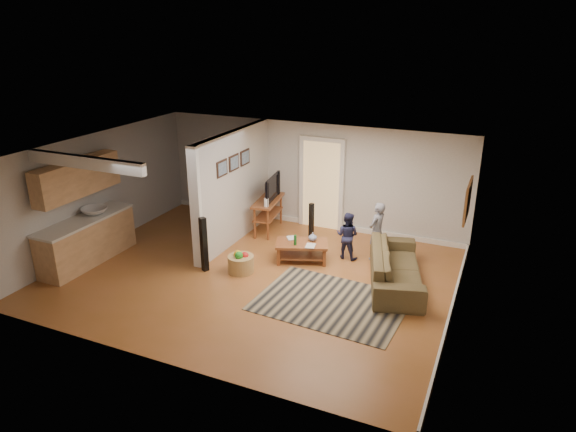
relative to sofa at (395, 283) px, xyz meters
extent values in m
plane|color=brown|center=(-2.60, -0.79, 0.00)|extent=(7.50, 7.50, 0.00)
cube|color=#B5B2AD|center=(-2.60, 2.21, 1.25)|extent=(7.50, 0.04, 2.50)
cube|color=#B5B2AD|center=(-6.35, -0.79, 1.25)|extent=(0.04, 6.00, 2.50)
cube|color=#B5B2AD|center=(1.15, -0.79, 1.25)|extent=(0.04, 6.00, 2.50)
cube|color=white|center=(-2.60, -0.79, 2.50)|extent=(7.50, 6.00, 0.04)
cube|color=#B5B2AD|center=(-3.80, 0.66, 1.25)|extent=(0.15, 3.10, 2.50)
cube|color=white|center=(-3.80, -0.89, 1.25)|extent=(0.22, 0.10, 2.50)
cube|color=white|center=(-2.60, 2.18, 0.06)|extent=(7.50, 0.04, 0.12)
cube|color=white|center=(1.12, -0.79, 0.06)|extent=(0.04, 6.00, 0.12)
cube|color=#D8B272|center=(-2.30, 2.15, 1.05)|extent=(0.90, 0.06, 2.10)
cube|color=#A4774B|center=(-6.03, -1.59, 0.45)|extent=(0.60, 2.20, 0.90)
cube|color=beige|center=(-6.03, -1.59, 0.92)|extent=(0.64, 2.24, 0.05)
cube|color=#A4774B|center=(-6.05, -1.59, 1.80)|extent=(0.35, 2.00, 0.70)
imported|color=silver|center=(-6.03, -1.29, 0.94)|extent=(0.54, 0.54, 0.19)
cube|color=black|center=(-3.71, 0.01, 1.85)|extent=(0.03, 0.40, 0.34)
cube|color=black|center=(-3.71, 0.51, 1.85)|extent=(0.03, 0.40, 0.34)
cube|color=black|center=(-3.71, 1.01, 1.85)|extent=(0.03, 0.40, 0.34)
cube|color=brown|center=(1.11, 0.21, 1.75)|extent=(0.04, 0.90, 0.68)
cube|color=black|center=(-0.87, -1.18, 0.01)|extent=(2.68, 2.04, 0.01)
imported|color=#483F24|center=(0.00, 0.00, 0.00)|extent=(1.51, 2.48, 0.68)
cube|color=brown|center=(-2.00, 0.20, 0.39)|extent=(1.21, 0.95, 0.05)
cube|color=silver|center=(-2.00, 0.20, 0.39)|extent=(0.75, 0.58, 0.02)
cube|color=brown|center=(-2.00, 0.20, 0.13)|extent=(1.09, 0.83, 0.03)
cube|color=brown|center=(-2.35, -0.20, 0.19)|extent=(0.08, 0.08, 0.39)
cube|color=brown|center=(-1.48, 0.13, 0.19)|extent=(0.08, 0.08, 0.39)
cube|color=brown|center=(-2.52, 0.26, 0.19)|extent=(0.08, 0.08, 0.39)
cube|color=brown|center=(-1.65, 0.59, 0.19)|extent=(0.08, 0.08, 0.39)
imported|color=navy|center=(-1.83, 0.37, 0.41)|extent=(0.23, 0.23, 0.19)
cylinder|color=#14571C|center=(-2.08, 0.03, 0.52)|extent=(0.06, 0.06, 0.21)
imported|color=#998C4C|center=(-2.34, 0.24, 0.41)|extent=(0.28, 0.29, 0.02)
imported|color=#66594C|center=(-1.86, 0.06, 0.41)|extent=(0.23, 0.29, 0.02)
cube|color=brown|center=(-3.35, 1.41, 0.76)|extent=(0.64, 1.30, 0.05)
cube|color=brown|center=(-3.35, 1.41, 0.42)|extent=(0.58, 1.19, 0.03)
cylinder|color=brown|center=(-3.42, 0.85, 0.38)|extent=(0.05, 0.05, 0.77)
cylinder|color=brown|center=(-3.58, 1.92, 0.38)|extent=(0.05, 0.05, 0.77)
cylinder|color=brown|center=(-3.12, 0.90, 0.38)|extent=(0.05, 0.05, 0.77)
cylinder|color=brown|center=(-3.28, 1.96, 0.38)|extent=(0.05, 0.05, 0.77)
imported|color=black|center=(-3.33, 1.41, 0.78)|extent=(0.28, 1.01, 0.58)
cylinder|color=white|center=(-3.18, 0.96, 0.88)|extent=(0.10, 0.10, 0.19)
cube|color=black|center=(-3.60, -0.99, 0.56)|extent=(0.15, 0.15, 1.13)
cube|color=black|center=(-2.20, 1.25, 0.45)|extent=(0.11, 0.11, 0.90)
cylinder|color=#AB8A4A|center=(-2.92, -0.76, 0.17)|extent=(0.52, 0.52, 0.34)
sphere|color=red|center=(-2.85, -0.71, 0.34)|extent=(0.16, 0.16, 0.16)
sphere|color=gold|center=(-3.00, -0.73, 0.36)|extent=(0.16, 0.16, 0.16)
sphere|color=green|center=(-2.92, -0.82, 0.38)|extent=(0.16, 0.16, 0.16)
imported|color=slate|center=(-0.62, 0.91, 0.00)|extent=(0.43, 0.53, 1.25)
imported|color=#222346|center=(-1.19, 0.70, 0.00)|extent=(0.53, 0.43, 1.01)
camera|label=1|loc=(1.62, -8.79, 4.66)|focal=32.00mm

